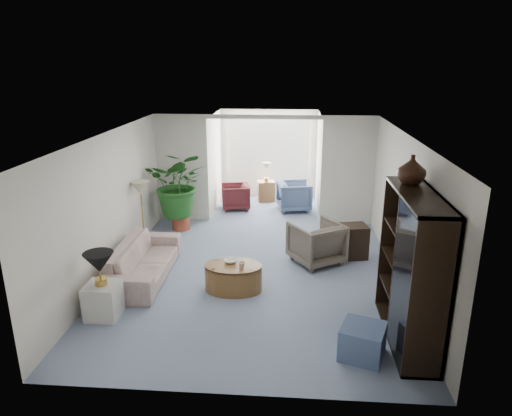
# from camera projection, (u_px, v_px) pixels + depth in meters

# --- Properties ---
(floor) EXTENTS (6.00, 6.00, 0.00)m
(floor) POSITION_uv_depth(u_px,v_px,m) (253.00, 278.00, 8.18)
(floor) COLOR #8595AF
(floor) RESTS_ON ground
(sunroom_floor) EXTENTS (2.60, 2.60, 0.00)m
(sunroom_floor) POSITION_uv_depth(u_px,v_px,m) (266.00, 208.00, 12.08)
(sunroom_floor) COLOR #8595AF
(sunroom_floor) RESTS_ON ground
(back_pier_left) EXTENTS (1.20, 0.12, 2.50)m
(back_pier_left) POSITION_uv_depth(u_px,v_px,m) (182.00, 169.00, 10.79)
(back_pier_left) COLOR silver
(back_pier_left) RESTS_ON ground
(back_pier_right) EXTENTS (1.20, 0.12, 2.50)m
(back_pier_right) POSITION_uv_depth(u_px,v_px,m) (348.00, 171.00, 10.52)
(back_pier_right) COLOR silver
(back_pier_right) RESTS_ON ground
(back_header) EXTENTS (2.60, 0.12, 0.10)m
(back_header) POSITION_uv_depth(u_px,v_px,m) (264.00, 117.00, 10.29)
(back_header) COLOR silver
(back_header) RESTS_ON back_pier_left
(window_pane) EXTENTS (2.20, 0.02, 1.50)m
(window_pane) POSITION_uv_depth(u_px,v_px,m) (269.00, 147.00, 12.68)
(window_pane) COLOR white
(window_blinds) EXTENTS (2.20, 0.02, 1.50)m
(window_blinds) POSITION_uv_depth(u_px,v_px,m) (269.00, 147.00, 12.65)
(window_blinds) COLOR white
(framed_picture) EXTENTS (0.04, 0.50, 0.40)m
(framed_picture) POSITION_uv_depth(u_px,v_px,m) (407.00, 189.00, 7.40)
(framed_picture) COLOR #BBAD95
(sofa) EXTENTS (0.86, 2.16, 0.63)m
(sofa) POSITION_uv_depth(u_px,v_px,m) (144.00, 260.00, 8.14)
(sofa) COLOR beige
(sofa) RESTS_ON ground
(end_table) EXTENTS (0.48, 0.48, 0.52)m
(end_table) POSITION_uv_depth(u_px,v_px,m) (103.00, 300.00, 6.89)
(end_table) COLOR silver
(end_table) RESTS_ON ground
(table_lamp) EXTENTS (0.44, 0.44, 0.30)m
(table_lamp) POSITION_uv_depth(u_px,v_px,m) (99.00, 263.00, 6.70)
(table_lamp) COLOR black
(table_lamp) RESTS_ON end_table
(floor_lamp) EXTENTS (0.36, 0.36, 0.28)m
(floor_lamp) POSITION_uv_depth(u_px,v_px,m) (140.00, 188.00, 9.13)
(floor_lamp) COLOR beige
(floor_lamp) RESTS_ON ground
(coffee_table) EXTENTS (1.11, 1.11, 0.45)m
(coffee_table) POSITION_uv_depth(u_px,v_px,m) (233.00, 277.00, 7.70)
(coffee_table) COLOR brown
(coffee_table) RESTS_ON ground
(coffee_bowl) EXTENTS (0.25, 0.25, 0.05)m
(coffee_bowl) POSITION_uv_depth(u_px,v_px,m) (231.00, 261.00, 7.72)
(coffee_bowl) COLOR silver
(coffee_bowl) RESTS_ON coffee_table
(coffee_cup) EXTENTS (0.13, 0.13, 0.10)m
(coffee_cup) POSITION_uv_depth(u_px,v_px,m) (242.00, 265.00, 7.51)
(coffee_cup) COLOR beige
(coffee_cup) RESTS_ON coffee_table
(wingback_chair) EXTENTS (1.18, 1.18, 0.79)m
(wingback_chair) POSITION_uv_depth(u_px,v_px,m) (316.00, 243.00, 8.70)
(wingback_chair) COLOR #6A6453
(wingback_chair) RESTS_ON ground
(side_table_dark) EXTENTS (0.62, 0.54, 0.65)m
(side_table_dark) POSITION_uv_depth(u_px,v_px,m) (352.00, 241.00, 8.96)
(side_table_dark) COLOR black
(side_table_dark) RESTS_ON ground
(entertainment_cabinet) EXTENTS (0.49, 1.85, 2.06)m
(entertainment_cabinet) POSITION_uv_depth(u_px,v_px,m) (412.00, 269.00, 6.14)
(entertainment_cabinet) COLOR black
(entertainment_cabinet) RESTS_ON ground
(cabinet_urn) EXTENTS (0.38, 0.38, 0.39)m
(cabinet_urn) POSITION_uv_depth(u_px,v_px,m) (412.00, 169.00, 6.24)
(cabinet_urn) COLOR black
(cabinet_urn) RESTS_ON entertainment_cabinet
(ottoman) EXTENTS (0.68, 0.68, 0.42)m
(ottoman) POSITION_uv_depth(u_px,v_px,m) (363.00, 341.00, 5.98)
(ottoman) COLOR slate
(ottoman) RESTS_ON ground
(plant_pot) EXTENTS (0.40, 0.40, 0.32)m
(plant_pot) POSITION_uv_depth(u_px,v_px,m) (181.00, 222.00, 10.51)
(plant_pot) COLOR #A1452E
(plant_pot) RESTS_ON ground
(house_plant) EXTENTS (1.33, 1.15, 1.48)m
(house_plant) POSITION_uv_depth(u_px,v_px,m) (179.00, 184.00, 10.23)
(house_plant) COLOR #215A1F
(house_plant) RESTS_ON plant_pot
(sunroom_chair_blue) EXTENTS (0.94, 0.92, 0.74)m
(sunroom_chair_blue) POSITION_uv_depth(u_px,v_px,m) (294.00, 196.00, 11.78)
(sunroom_chair_blue) COLOR slate
(sunroom_chair_blue) RESTS_ON ground
(sunroom_chair_maroon) EXTENTS (0.82, 0.80, 0.64)m
(sunroom_chair_maroon) POSITION_uv_depth(u_px,v_px,m) (235.00, 197.00, 11.91)
(sunroom_chair_maroon) COLOR #591E22
(sunroom_chair_maroon) RESTS_ON ground
(sunroom_table) EXTENTS (0.50, 0.42, 0.55)m
(sunroom_table) POSITION_uv_depth(u_px,v_px,m) (266.00, 191.00, 12.58)
(sunroom_table) COLOR brown
(sunroom_table) RESTS_ON ground
(shelf_clutter) EXTENTS (0.30, 0.66, 1.06)m
(shelf_clutter) POSITION_uv_depth(u_px,v_px,m) (415.00, 277.00, 5.76)
(shelf_clutter) COLOR #2B2825
(shelf_clutter) RESTS_ON entertainment_cabinet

